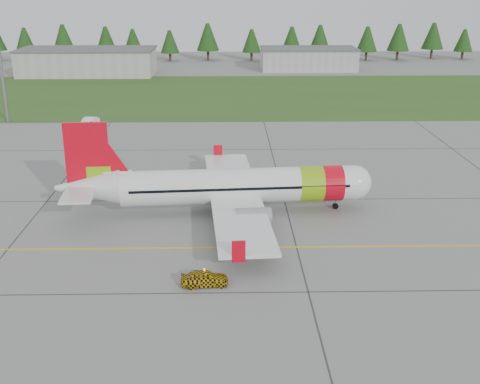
{
  "coord_description": "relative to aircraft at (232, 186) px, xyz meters",
  "views": [
    {
      "loc": [
        4.09,
        -39.58,
        21.92
      ],
      "look_at": [
        5.19,
        13.57,
        3.16
      ],
      "focal_mm": 45.0,
      "sensor_mm": 36.0,
      "label": 1
    }
  ],
  "objects": [
    {
      "name": "hangar_east",
      "position": [
        20.56,
        101.48,
        -0.12
      ],
      "size": [
        24.0,
        12.0,
        5.2
      ],
      "primitive_type": "cube",
      "color": "#A8A8A3",
      "rests_on": "ground"
    },
    {
      "name": "hangar_west",
      "position": [
        -34.44,
        93.48,
        0.28
      ],
      "size": [
        32.0,
        14.0,
        6.0
      ],
      "primitive_type": "cube",
      "color": "#A8A8A3",
      "rests_on": "ground"
    },
    {
      "name": "follow_me_car",
      "position": [
        -2.2,
        -15.29,
        -0.92
      ],
      "size": [
        1.34,
        1.55,
        3.6
      ],
      "primitive_type": "imported",
      "rotation": [
        0.0,
        0.0,
        1.65
      ],
      "color": "yellow",
      "rests_on": "ground"
    },
    {
      "name": "service_van",
      "position": [
        -22.23,
        37.06,
        -0.31
      ],
      "size": [
        1.97,
        1.9,
        4.82
      ],
      "primitive_type": "imported",
      "rotation": [
        0.0,
        0.0,
        -0.2
      ],
      "color": "white",
      "rests_on": "ground"
    },
    {
      "name": "taxi_guideline",
      "position": [
        -4.44,
        -8.52,
        -2.71
      ],
      "size": [
        120.0,
        0.25,
        0.02
      ],
      "primitive_type": "cube",
      "color": "gold",
      "rests_on": "ground"
    },
    {
      "name": "treeline",
      "position": [
        -4.44,
        121.48,
        2.28
      ],
      "size": [
        160.0,
        8.0,
        10.0
      ],
      "primitive_type": null,
      "color": "#1C3F14",
      "rests_on": "ground"
    },
    {
      "name": "ground",
      "position": [
        -4.44,
        -16.52,
        -2.72
      ],
      "size": [
        320.0,
        320.0,
        0.0
      ],
      "primitive_type": "plane",
      "color": "gray",
      "rests_on": "ground"
    },
    {
      "name": "floodlight_mast",
      "position": [
        -36.44,
        41.48,
        7.28
      ],
      "size": [
        0.5,
        0.5,
        20.0
      ],
      "primitive_type": "cylinder",
      "color": "slate",
      "rests_on": "ground"
    },
    {
      "name": "aircraft",
      "position": [
        0.0,
        0.0,
        0.0
      ],
      "size": [
        31.18,
        28.77,
        9.44
      ],
      "rotation": [
        0.0,
        0.0,
        0.07
      ],
      "color": "silver",
      "rests_on": "ground"
    },
    {
      "name": "grass_strip",
      "position": [
        -4.44,
        65.48,
        -2.71
      ],
      "size": [
        320.0,
        50.0,
        0.03
      ],
      "primitive_type": "cube",
      "color": "#30561E",
      "rests_on": "ground"
    }
  ]
}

